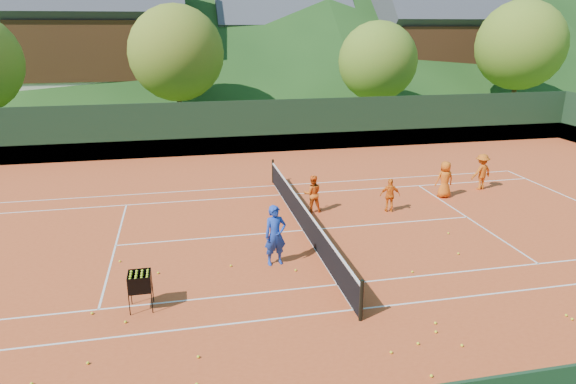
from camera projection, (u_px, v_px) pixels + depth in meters
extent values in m
plane|color=#305119|center=(303.00, 231.00, 18.24)|extent=(400.00, 400.00, 0.00)
cube|color=#BE451E|center=(303.00, 231.00, 18.23)|extent=(40.00, 24.00, 0.02)
imported|color=#1B3CB0|center=(275.00, 235.00, 15.39)|extent=(0.74, 0.55, 1.87)
imported|color=orange|center=(312.00, 194.00, 19.86)|extent=(0.76, 0.61, 1.47)
imported|color=orange|center=(390.00, 195.00, 19.89)|extent=(0.83, 0.49, 1.33)
imported|color=orange|center=(445.00, 179.00, 21.54)|extent=(0.77, 0.51, 1.56)
imported|color=#CE5912|center=(481.00, 172.00, 22.61)|extent=(1.15, 0.84, 1.60)
sphere|color=yellow|center=(418.00, 343.00, 11.68)|extent=(0.07, 0.07, 0.07)
sphere|color=yellow|center=(296.00, 270.00, 15.18)|extent=(0.07, 0.07, 0.07)
sphere|color=yellow|center=(572.00, 319.00, 12.65)|extent=(0.07, 0.07, 0.07)
sphere|color=yellow|center=(88.00, 363.00, 11.00)|extent=(0.07, 0.07, 0.07)
sphere|color=yellow|center=(125.00, 322.00, 12.53)|extent=(0.07, 0.07, 0.07)
sphere|color=yellow|center=(431.00, 376.00, 10.60)|extent=(0.07, 0.07, 0.07)
sphere|color=yellow|center=(198.00, 357.00, 11.21)|extent=(0.07, 0.07, 0.07)
sphere|color=yellow|center=(435.00, 323.00, 12.48)|extent=(0.07, 0.07, 0.07)
sphere|color=yellow|center=(231.00, 266.00, 15.47)|extent=(0.07, 0.07, 0.07)
sphere|color=yellow|center=(448.00, 233.00, 17.89)|extent=(0.07, 0.07, 0.07)
sphere|color=yellow|center=(412.00, 272.00, 15.08)|extent=(0.07, 0.07, 0.07)
sphere|color=yellow|center=(436.00, 332.00, 12.12)|extent=(0.07, 0.07, 0.07)
sphere|color=yellow|center=(158.00, 273.00, 15.02)|extent=(0.07, 0.07, 0.07)
sphere|color=yellow|center=(391.00, 352.00, 11.36)|extent=(0.07, 0.07, 0.07)
sphere|color=yellow|center=(120.00, 261.00, 15.76)|extent=(0.07, 0.07, 0.07)
sphere|color=yellow|center=(32.00, 384.00, 10.36)|extent=(0.07, 0.07, 0.07)
sphere|color=yellow|center=(566.00, 315.00, 12.82)|extent=(0.07, 0.07, 0.07)
sphere|color=yellow|center=(462.00, 345.00, 11.60)|extent=(0.07, 0.07, 0.07)
sphere|color=yellow|center=(92.00, 313.00, 12.91)|extent=(0.07, 0.07, 0.07)
sphere|color=yellow|center=(458.00, 253.00, 16.29)|extent=(0.07, 0.07, 0.07)
sphere|color=yellow|center=(197.00, 384.00, 10.35)|extent=(0.07, 0.07, 0.07)
cube|color=silver|center=(354.00, 310.00, 13.13)|extent=(23.77, 0.06, 0.00)
cube|color=white|center=(275.00, 186.00, 23.33)|extent=(23.77, 0.06, 0.00)
cube|color=white|center=(338.00, 285.00, 14.40)|extent=(23.77, 0.06, 0.00)
cube|color=white|center=(281.00, 195.00, 22.06)|extent=(23.77, 0.06, 0.00)
cube|color=silver|center=(116.00, 245.00, 16.97)|extent=(0.06, 8.23, 0.00)
cube|color=silver|center=(467.00, 217.00, 19.49)|extent=(0.06, 8.23, 0.00)
cube|color=white|center=(303.00, 230.00, 18.23)|extent=(12.80, 0.06, 0.00)
cube|color=white|center=(303.00, 230.00, 18.23)|extent=(0.06, 10.97, 0.00)
cube|color=black|center=(303.00, 219.00, 18.09)|extent=(0.03, 11.97, 0.90)
cube|color=white|center=(304.00, 206.00, 17.95)|extent=(0.05, 11.97, 0.06)
cylinder|color=black|center=(361.00, 301.00, 12.49)|extent=(0.10, 0.10, 1.10)
cylinder|color=black|center=(273.00, 171.00, 23.63)|extent=(0.10, 0.10, 1.10)
cube|color=black|center=(254.00, 127.00, 28.94)|extent=(40.00, 0.05, 3.00)
cube|color=#185626|center=(254.00, 144.00, 29.24)|extent=(40.40, 0.05, 1.00)
cylinder|color=black|center=(129.00, 306.00, 12.80)|extent=(0.02, 0.02, 0.55)
cylinder|color=black|center=(152.00, 303.00, 12.91)|extent=(0.02, 0.02, 0.55)
cylinder|color=black|center=(131.00, 295.00, 13.31)|extent=(0.02, 0.02, 0.55)
cylinder|color=black|center=(153.00, 293.00, 13.42)|extent=(0.02, 0.02, 0.55)
cube|color=black|center=(141.00, 289.00, 13.02)|extent=(0.55, 0.55, 0.02)
cube|color=black|center=(139.00, 287.00, 12.70)|extent=(0.55, 0.02, 0.45)
cube|color=black|center=(140.00, 276.00, 13.21)|extent=(0.55, 0.02, 0.45)
cube|color=black|center=(128.00, 282.00, 12.90)|extent=(0.02, 0.55, 0.45)
cube|color=black|center=(151.00, 280.00, 13.01)|extent=(0.02, 0.55, 0.45)
sphere|color=#CCE526|center=(130.00, 279.00, 12.66)|extent=(0.07, 0.07, 0.07)
sphere|color=#CCE526|center=(130.00, 277.00, 12.79)|extent=(0.07, 0.07, 0.07)
sphere|color=#CCE526|center=(131.00, 274.00, 12.92)|extent=(0.07, 0.07, 0.07)
sphere|color=#CCE526|center=(131.00, 272.00, 13.05)|extent=(0.07, 0.07, 0.07)
sphere|color=#CCE526|center=(136.00, 279.00, 12.69)|extent=(0.07, 0.07, 0.07)
sphere|color=#CCE526|center=(136.00, 276.00, 12.82)|extent=(0.07, 0.07, 0.07)
sphere|color=#CCE526|center=(136.00, 274.00, 12.95)|extent=(0.07, 0.07, 0.07)
sphere|color=#CCE526|center=(137.00, 271.00, 13.07)|extent=(0.07, 0.07, 0.07)
sphere|color=#CCE526|center=(141.00, 278.00, 12.72)|extent=(0.07, 0.07, 0.07)
sphere|color=#CCE526|center=(142.00, 276.00, 12.85)|extent=(0.07, 0.07, 0.07)
sphere|color=#CCE526|center=(142.00, 273.00, 12.97)|extent=(0.07, 0.07, 0.07)
sphere|color=#CCE526|center=(142.00, 271.00, 13.10)|extent=(0.07, 0.07, 0.07)
sphere|color=#CCE526|center=(147.00, 278.00, 12.75)|extent=(0.07, 0.07, 0.07)
sphere|color=#CCE526|center=(147.00, 275.00, 12.87)|extent=(0.07, 0.07, 0.07)
sphere|color=#CCE526|center=(148.00, 273.00, 13.00)|extent=(0.07, 0.07, 0.07)
sphere|color=#CCE526|center=(148.00, 270.00, 13.13)|extent=(0.07, 0.07, 0.07)
cube|color=beige|center=(107.00, 94.00, 43.73)|extent=(12.00, 9.00, 2.88)
cube|color=#381F0F|center=(102.00, 49.00, 42.60)|extent=(12.24, 9.18, 4.48)
cube|color=#3D3C44|center=(98.00, 13.00, 41.72)|extent=(13.80, 9.93, 9.93)
cube|color=beige|center=(282.00, 86.00, 50.67)|extent=(11.00, 8.00, 2.52)
cube|color=#37200F|center=(281.00, 53.00, 49.68)|extent=(11.22, 8.16, 3.92)
cube|color=#42434A|center=(281.00, 25.00, 48.89)|extent=(12.65, 8.82, 8.82)
cube|color=beige|center=(431.00, 87.00, 49.69)|extent=(10.00, 8.00, 2.70)
cube|color=#3A1D0F|center=(434.00, 50.00, 48.62)|extent=(10.20, 8.16, 4.20)
cube|color=#3E3E45|center=(437.00, 20.00, 47.79)|extent=(11.50, 8.82, 8.82)
cylinder|color=#412B1A|center=(180.00, 109.00, 35.61)|extent=(0.36, 0.36, 2.88)
sphere|color=#51721E|center=(176.00, 53.00, 34.45)|extent=(6.40, 6.40, 6.40)
cylinder|color=#402719|center=(375.00, 108.00, 37.50)|extent=(0.36, 0.36, 2.52)
sphere|color=#45731E|center=(378.00, 61.00, 36.49)|extent=(5.60, 5.60, 5.60)
cylinder|color=#3F2819|center=(513.00, 98.00, 40.72)|extent=(0.36, 0.36, 3.06)
sphere|color=#49751F|center=(520.00, 45.00, 39.49)|extent=(6.80, 6.80, 6.80)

